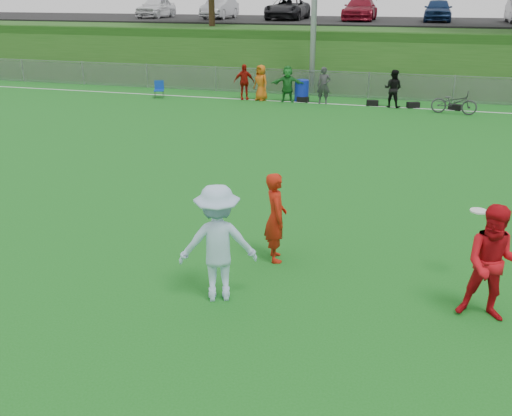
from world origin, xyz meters
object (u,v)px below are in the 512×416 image
at_px(frisbee, 479,211).
at_px(bicycle, 454,102).
at_px(recycling_bin, 302,91).
at_px(player_red_left, 276,217).
at_px(player_blue, 218,243).
at_px(player_red_center, 494,264).

distance_m(frisbee, bicycle, 15.84).
height_order(recycling_bin, bicycle, recycling_bin).
height_order(player_red_left, player_blue, player_blue).
bearing_deg(frisbee, recycling_bin, 111.84).
distance_m(player_blue, frisbee, 4.66).
relative_size(player_red_left, frisbee, 5.94).
distance_m(player_blue, bicycle, 18.30).
distance_m(player_red_left, player_blue, 1.84).
height_order(player_blue, recycling_bin, player_blue).
relative_size(frisbee, bicycle, 0.16).
bearing_deg(recycling_bin, frisbee, -68.16).
relative_size(player_red_center, frisbee, 6.46).
xyz_separation_m(player_blue, frisbee, (4.23, 1.94, 0.32)).
xyz_separation_m(player_red_left, bicycle, (3.84, 16.02, -0.39)).
xyz_separation_m(player_blue, bicycle, (4.40, 17.76, -0.53)).
relative_size(player_red_center, bicycle, 1.02).
distance_m(frisbee, recycling_bin, 18.26).
relative_size(player_red_left, player_blue, 0.87).
bearing_deg(recycling_bin, player_red_left, -79.68).
xyz_separation_m(player_red_center, bicycle, (-0.02, 17.16, -0.47)).
distance_m(player_red_center, bicycle, 17.16).
bearing_deg(player_blue, frisbee, -176.66).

